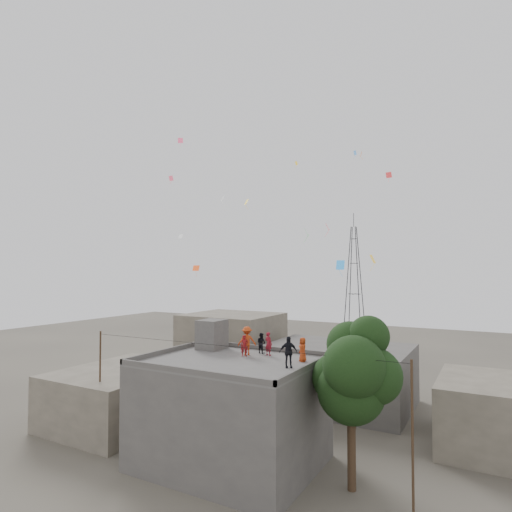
{
  "coord_description": "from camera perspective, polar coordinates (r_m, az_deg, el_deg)",
  "views": [
    {
      "loc": [
        13.86,
        -21.84,
        11.48
      ],
      "look_at": [
        1.29,
        0.8,
        12.39
      ],
      "focal_mm": 30.0,
      "sensor_mm": 36.0,
      "label": 1
    }
  ],
  "objects": [
    {
      "name": "neighbor_north",
      "position": [
        38.8,
        10.83,
        -15.35
      ],
      "size": [
        12.0,
        9.0,
        5.0
      ],
      "primitive_type": "cube",
      "color": "#4C4A47",
      "rests_on": "ground"
    },
    {
      "name": "person_red_child",
      "position": [
        27.52,
        -1.56,
        -11.87
      ],
      "size": [
        0.58,
        0.51,
        1.33
      ],
      "primitive_type": "imported",
      "rotation": [
        0.0,
        0.0,
        0.49
      ],
      "color": "maroon",
      "rests_on": "main_building"
    },
    {
      "name": "transmission_tower",
      "position": [
        64.41,
        12.96,
        -4.1
      ],
      "size": [
        2.97,
        2.97,
        20.01
      ],
      "color": "black",
      "rests_on": "ground"
    },
    {
      "name": "main_building",
      "position": [
        27.2,
        -3.4,
        -20.05
      ],
      "size": [
        10.0,
        8.0,
        6.1
      ],
      "color": "#4C4A47",
      "rests_on": "ground"
    },
    {
      "name": "neighbor_west",
      "position": [
        35.72,
        -17.34,
        -17.3
      ],
      "size": [
        8.0,
        10.0,
        4.0
      ],
      "primitive_type": "cube",
      "color": "#5D564A",
      "rests_on": "ground"
    },
    {
      "name": "parapet",
      "position": [
        26.39,
        -3.39,
        -13.43
      ],
      "size": [
        10.0,
        8.0,
        0.3
      ],
      "color": "#4C4A47",
      "rests_on": "main_building"
    },
    {
      "name": "ground",
      "position": [
        28.3,
        -3.42,
        -25.93
      ],
      "size": [
        140.0,
        140.0,
        0.0
      ],
      "primitive_type": "plane",
      "color": "#413C35",
      "rests_on": "ground"
    },
    {
      "name": "kites",
      "position": [
        32.29,
        3.3,
        6.06
      ],
      "size": [
        19.42,
        14.41,
        10.6
      ],
      "color": "#E94C18",
      "rests_on": "ground"
    },
    {
      "name": "person_red_adult",
      "position": [
        27.81,
        1.67,
        -11.61
      ],
      "size": [
        0.62,
        0.49,
        1.48
      ],
      "primitive_type": "imported",
      "rotation": [
        0.0,
        0.0,
        2.85
      ],
      "color": "maroon",
      "rests_on": "main_building"
    },
    {
      "name": "utility_line",
      "position": [
        25.71,
        -3.99,
        -19.32
      ],
      "size": [
        20.12,
        0.62,
        7.4
      ],
      "color": "black",
      "rests_on": "ground"
    },
    {
      "name": "neighbor_east",
      "position": [
        33.16,
        29.6,
        -17.99
      ],
      "size": [
        7.0,
        8.0,
        4.4
      ],
      "primitive_type": "cube",
      "color": "#5D564A",
      "rests_on": "ground"
    },
    {
      "name": "person_dark_child",
      "position": [
        28.55,
        0.71,
        -11.52
      ],
      "size": [
        0.75,
        0.65,
        1.32
      ],
      "primitive_type": "imported",
      "rotation": [
        0.0,
        0.0,
        2.87
      ],
      "color": "black",
      "rests_on": "main_building"
    },
    {
      "name": "person_orange_adult",
      "position": [
        27.88,
        -1.21,
        -11.23
      ],
      "size": [
        1.35,
        1.2,
        1.81
      ],
      "primitive_type": "imported",
      "rotation": [
        0.0,
        0.0,
        -2.57
      ],
      "color": "#BE3E15",
      "rests_on": "main_building"
    },
    {
      "name": "person_dark_adult",
      "position": [
        24.44,
        4.33,
        -12.65
      ],
      "size": [
        1.07,
        0.92,
        1.73
      ],
      "primitive_type": "imported",
      "rotation": [
        0.0,
        0.0,
        0.6
      ],
      "color": "black",
      "rests_on": "main_building"
    },
    {
      "name": "tree",
      "position": [
        23.96,
        13.01,
        -14.92
      ],
      "size": [
        4.9,
        4.6,
        9.1
      ],
      "color": "black",
      "rests_on": "ground"
    },
    {
      "name": "stair_head_box",
      "position": [
        30.12,
        -5.91,
        -10.35
      ],
      "size": [
        1.6,
        1.8,
        2.0
      ],
      "primitive_type": "cube",
      "color": "#4C4A47",
      "rests_on": "main_building"
    },
    {
      "name": "neighbor_northwest",
      "position": [
        45.44,
        -3.22,
        -12.11
      ],
      "size": [
        9.0,
        8.0,
        7.0
      ],
      "primitive_type": "cube",
      "color": "#5D564A",
      "rests_on": "ground"
    },
    {
      "name": "person_orange_child",
      "position": [
        26.12,
        6.25,
        -12.29
      ],
      "size": [
        0.8,
        0.82,
        1.42
      ],
      "primitive_type": "imported",
      "rotation": [
        0.0,
        0.0,
        -0.84
      ],
      "color": "#B53A14",
      "rests_on": "main_building"
    }
  ]
}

